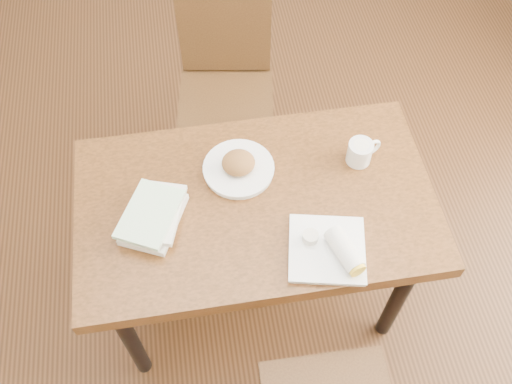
{
  "coord_description": "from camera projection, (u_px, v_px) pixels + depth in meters",
  "views": [
    {
      "loc": [
        -0.17,
        -1.04,
        2.38
      ],
      "look_at": [
        0.0,
        0.0,
        0.8
      ],
      "focal_mm": 40.0,
      "sensor_mm": 36.0,
      "label": 1
    }
  ],
  "objects": [
    {
      "name": "coffee_mug",
      "position": [
        361.0,
        152.0,
        2.0
      ],
      "size": [
        0.13,
        0.09,
        0.09
      ],
      "color": "white",
      "rests_on": "table"
    },
    {
      "name": "book_stack",
      "position": [
        154.0,
        216.0,
        1.87
      ],
      "size": [
        0.25,
        0.29,
        0.06
      ],
      "color": "white",
      "rests_on": "table"
    },
    {
      "name": "ground",
      "position": [
        256.0,
        291.0,
        2.57
      ],
      "size": [
        4.0,
        5.0,
        0.01
      ],
      "primitive_type": "cube",
      "color": "#472814",
      "rests_on": "ground"
    },
    {
      "name": "plate_burrito",
      "position": [
        332.0,
        250.0,
        1.81
      ],
      "size": [
        0.29,
        0.29,
        0.08
      ],
      "color": "white",
      "rests_on": "table"
    },
    {
      "name": "plate_scone",
      "position": [
        239.0,
        167.0,
        1.99
      ],
      "size": [
        0.25,
        0.25,
        0.08
      ],
      "color": "white",
      "rests_on": "table"
    },
    {
      "name": "chair_far",
      "position": [
        226.0,
        77.0,
        2.54
      ],
      "size": [
        0.48,
        0.48,
        0.95
      ],
      "color": "#482F14",
      "rests_on": "ground"
    },
    {
      "name": "table",
      "position": [
        256.0,
        214.0,
        2.01
      ],
      "size": [
        1.23,
        0.72,
        0.75
      ],
      "color": "brown",
      "rests_on": "ground"
    }
  ]
}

